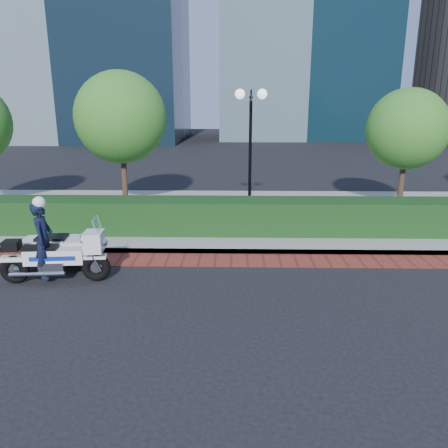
{
  "coord_description": "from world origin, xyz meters",
  "views": [
    {
      "loc": [
        0.45,
        -9.12,
        3.94
      ],
      "look_at": [
        0.23,
        1.43,
        1.0
      ],
      "focal_mm": 35.0,
      "sensor_mm": 36.0,
      "label": 1
    }
  ],
  "objects_px": {
    "tree_c": "(407,129)",
    "police_motorcycle": "(54,249)",
    "lamppost": "(250,134)",
    "tree_b": "(121,118)"
  },
  "relations": [
    {
      "from": "lamppost",
      "to": "police_motorcycle",
      "type": "xyz_separation_m",
      "value": [
        -4.68,
        -4.84,
        -2.28
      ]
    },
    {
      "from": "tree_c",
      "to": "police_motorcycle",
      "type": "bearing_deg",
      "value": -148.9
    },
    {
      "from": "lamppost",
      "to": "tree_b",
      "type": "bearing_deg",
      "value": 163.89
    },
    {
      "from": "tree_b",
      "to": "tree_c",
      "type": "xyz_separation_m",
      "value": [
        10.0,
        -0.0,
        -0.39
      ]
    },
    {
      "from": "tree_c",
      "to": "police_motorcycle",
      "type": "height_order",
      "value": "tree_c"
    },
    {
      "from": "lamppost",
      "to": "tree_c",
      "type": "xyz_separation_m",
      "value": [
        5.5,
        1.3,
        0.09
      ]
    },
    {
      "from": "tree_c",
      "to": "police_motorcycle",
      "type": "xyz_separation_m",
      "value": [
        -10.18,
        -6.14,
        -2.37
      ]
    },
    {
      "from": "lamppost",
      "to": "police_motorcycle",
      "type": "relative_size",
      "value": 1.71
    },
    {
      "from": "tree_b",
      "to": "police_motorcycle",
      "type": "relative_size",
      "value": 1.99
    },
    {
      "from": "tree_b",
      "to": "tree_c",
      "type": "bearing_deg",
      "value": -0.0
    }
  ]
}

